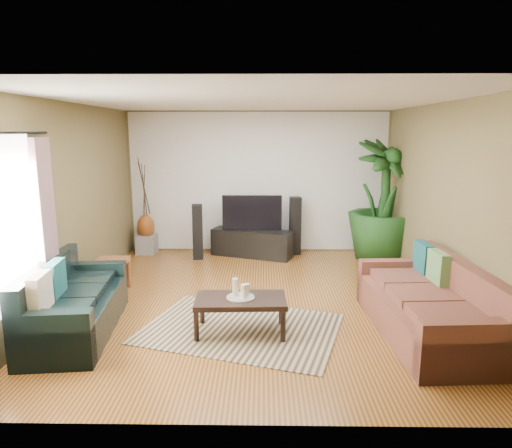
{
  "coord_description": "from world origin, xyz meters",
  "views": [
    {
      "loc": [
        0.1,
        -6.01,
        2.31
      ],
      "look_at": [
        0.0,
        0.2,
        1.05
      ],
      "focal_mm": 32.0,
      "sensor_mm": 36.0,
      "label": 1
    }
  ],
  "objects_px": {
    "pedestal": "(147,244)",
    "side_table": "(112,276)",
    "sofa_right": "(426,299)",
    "coffee_table": "(241,315)",
    "potted_plant": "(383,201)",
    "speaker_left": "(198,232)",
    "vase": "(146,227)",
    "sofa_left": "(76,298)",
    "television": "(252,213)",
    "speaker_right": "(295,226)",
    "tv_stand": "(252,243)"
  },
  "relations": [
    {
      "from": "pedestal",
      "to": "side_table",
      "type": "xyz_separation_m",
      "value": [
        0.04,
        -2.15,
        0.06
      ]
    },
    {
      "from": "sofa_right",
      "to": "coffee_table",
      "type": "distance_m",
      "value": 2.14
    },
    {
      "from": "coffee_table",
      "to": "potted_plant",
      "type": "relative_size",
      "value": 0.48
    },
    {
      "from": "speaker_left",
      "to": "vase",
      "type": "xyz_separation_m",
      "value": [
        -1.05,
        0.37,
        0.02
      ]
    },
    {
      "from": "pedestal",
      "to": "vase",
      "type": "bearing_deg",
      "value": 0.0
    },
    {
      "from": "pedestal",
      "to": "speaker_left",
      "type": "bearing_deg",
      "value": -19.41
    },
    {
      "from": "potted_plant",
      "to": "sofa_left",
      "type": "bearing_deg",
      "value": -144.03
    },
    {
      "from": "coffee_table",
      "to": "vase",
      "type": "distance_m",
      "value": 4.06
    },
    {
      "from": "potted_plant",
      "to": "television",
      "type": "bearing_deg",
      "value": 173.81
    },
    {
      "from": "speaker_left",
      "to": "pedestal",
      "type": "bearing_deg",
      "value": 154.28
    },
    {
      "from": "sofa_left",
      "to": "coffee_table",
      "type": "relative_size",
      "value": 1.79
    },
    {
      "from": "coffee_table",
      "to": "pedestal",
      "type": "xyz_separation_m",
      "value": [
        -1.99,
        3.53,
        -0.03
      ]
    },
    {
      "from": "speaker_right",
      "to": "side_table",
      "type": "height_order",
      "value": "speaker_right"
    },
    {
      "from": "speaker_right",
      "to": "side_table",
      "type": "distance_m",
      "value": 3.56
    },
    {
      "from": "pedestal",
      "to": "vase",
      "type": "height_order",
      "value": "vase"
    },
    {
      "from": "sofa_right",
      "to": "vase",
      "type": "height_order",
      "value": "sofa_right"
    },
    {
      "from": "sofa_right",
      "to": "speaker_left",
      "type": "distance_m",
      "value": 4.41
    },
    {
      "from": "speaker_right",
      "to": "potted_plant",
      "type": "bearing_deg",
      "value": -21.29
    },
    {
      "from": "sofa_left",
      "to": "tv_stand",
      "type": "relative_size",
      "value": 1.24
    },
    {
      "from": "sofa_right",
      "to": "vase",
      "type": "distance_m",
      "value": 5.42
    },
    {
      "from": "sofa_left",
      "to": "tv_stand",
      "type": "distance_m",
      "value": 3.9
    },
    {
      "from": "sofa_right",
      "to": "side_table",
      "type": "height_order",
      "value": "sofa_right"
    },
    {
      "from": "potted_plant",
      "to": "side_table",
      "type": "xyz_separation_m",
      "value": [
        -4.36,
        -1.74,
        -0.85
      ]
    },
    {
      "from": "sofa_left",
      "to": "speaker_left",
      "type": "relative_size",
      "value": 1.86
    },
    {
      "from": "coffee_table",
      "to": "television",
      "type": "relative_size",
      "value": 0.95
    },
    {
      "from": "coffee_table",
      "to": "vase",
      "type": "xyz_separation_m",
      "value": [
        -1.99,
        3.53,
        0.31
      ]
    },
    {
      "from": "sofa_left",
      "to": "potted_plant",
      "type": "distance_m",
      "value": 5.38
    },
    {
      "from": "coffee_table",
      "to": "speaker_left",
      "type": "relative_size",
      "value": 1.03
    },
    {
      "from": "coffee_table",
      "to": "speaker_left",
      "type": "distance_m",
      "value": 3.31
    },
    {
      "from": "sofa_right",
      "to": "pedestal",
      "type": "distance_m",
      "value": 5.43
    },
    {
      "from": "potted_plant",
      "to": "pedestal",
      "type": "bearing_deg",
      "value": 174.65
    },
    {
      "from": "speaker_right",
      "to": "vase",
      "type": "relative_size",
      "value": 2.39
    },
    {
      "from": "sofa_left",
      "to": "vase",
      "type": "distance_m",
      "value": 3.55
    },
    {
      "from": "speaker_right",
      "to": "sofa_left",
      "type": "bearing_deg",
      "value": -134.39
    },
    {
      "from": "sofa_left",
      "to": "side_table",
      "type": "relative_size",
      "value": 3.9
    },
    {
      "from": "speaker_left",
      "to": "potted_plant",
      "type": "relative_size",
      "value": 0.46
    },
    {
      "from": "vase",
      "to": "pedestal",
      "type": "bearing_deg",
      "value": 0.0
    },
    {
      "from": "sofa_left",
      "to": "sofa_right",
      "type": "distance_m",
      "value": 4.04
    },
    {
      "from": "coffee_table",
      "to": "speaker_left",
      "type": "bearing_deg",
      "value": 104.11
    },
    {
      "from": "sofa_right",
      "to": "speaker_right",
      "type": "relative_size",
      "value": 2.0
    },
    {
      "from": "sofa_right",
      "to": "speaker_right",
      "type": "bearing_deg",
      "value": -163.67
    },
    {
      "from": "pedestal",
      "to": "television",
      "type": "bearing_deg",
      "value": -4.39
    },
    {
      "from": "sofa_right",
      "to": "speaker_right",
      "type": "xyz_separation_m",
      "value": [
        -1.26,
        3.53,
        0.13
      ]
    },
    {
      "from": "television",
      "to": "speaker_left",
      "type": "height_order",
      "value": "television"
    },
    {
      "from": "sofa_right",
      "to": "speaker_left",
      "type": "bearing_deg",
      "value": -139.13
    },
    {
      "from": "speaker_left",
      "to": "television",
      "type": "bearing_deg",
      "value": 5.74
    },
    {
      "from": "tv_stand",
      "to": "side_table",
      "type": "bearing_deg",
      "value": -115.82
    },
    {
      "from": "speaker_right",
      "to": "vase",
      "type": "distance_m",
      "value": 2.86
    },
    {
      "from": "vase",
      "to": "side_table",
      "type": "relative_size",
      "value": 0.96
    },
    {
      "from": "pedestal",
      "to": "vase",
      "type": "xyz_separation_m",
      "value": [
        0.0,
        0.0,
        0.35
      ]
    }
  ]
}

